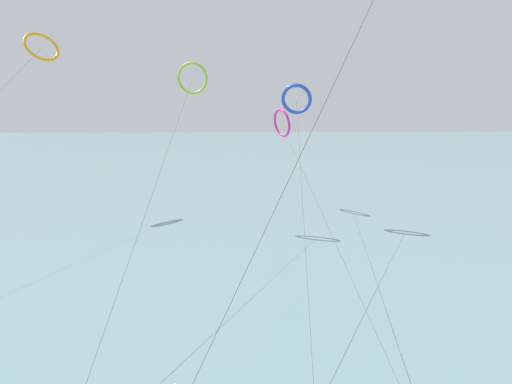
# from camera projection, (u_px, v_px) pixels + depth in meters

# --- Properties ---
(sea_water) EXTENTS (400.00, 200.00, 0.08)m
(sea_water) POSITION_uv_depth(u_px,v_px,m) (247.00, 159.00, 114.63)
(sea_water) COLOR slate
(sea_water) RESTS_ON ground
(kite_amber) EXTENTS (5.24, 49.18, 23.29)m
(kite_amber) POSITION_uv_depth(u_px,v_px,m) (41.00, 47.00, 59.43)
(kite_amber) COLOR orange
(kite_amber) RESTS_ON ground
(kite_lime) EXTENTS (3.73, 40.01, 18.78)m
(kite_lime) POSITION_uv_depth(u_px,v_px,m) (192.00, 79.00, 52.23)
(kite_lime) COLOR #8CC62D
(kite_lime) RESTS_ON ground
(kite_magenta) EXTENTS (3.74, 50.60, 13.41)m
(kite_magenta) POSITION_uv_depth(u_px,v_px,m) (282.00, 123.00, 62.06)
(kite_magenta) COLOR #CC288E
(kite_magenta) RESTS_ON ground
(kite_cobalt) EXTENTS (4.93, 37.39, 16.44)m
(kite_cobalt) POSITION_uv_depth(u_px,v_px,m) (296.00, 99.00, 53.82)
(kite_cobalt) COLOR #2647B7
(kite_cobalt) RESTS_ON ground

